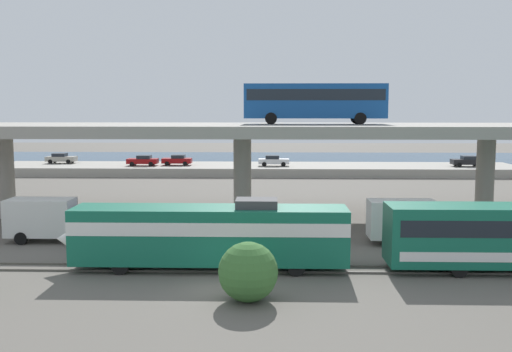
{
  "coord_description": "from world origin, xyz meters",
  "views": [
    {
      "loc": [
        2.59,
        -29.67,
        9.41
      ],
      "look_at": [
        1.13,
        20.89,
        3.57
      ],
      "focal_mm": 41.42,
      "sensor_mm": 36.0,
      "label": 1
    }
  ],
  "objects_px": {
    "train_locomotive": "(196,232)",
    "parked_car_3": "(177,160)",
    "parked_car_0": "(467,161)",
    "transit_bus_on_overpass": "(315,100)",
    "service_truck_west": "(414,221)",
    "parked_car_2": "(61,158)",
    "parked_car_1": "(274,161)",
    "service_truck_east": "(53,219)",
    "parked_car_4": "(143,160)"
  },
  "relations": [
    {
      "from": "train_locomotive",
      "to": "service_truck_east",
      "type": "xyz_separation_m",
      "value": [
        -11.07,
        6.93,
        -0.55
      ]
    },
    {
      "from": "transit_bus_on_overpass",
      "to": "parked_car_4",
      "type": "height_order",
      "value": "transit_bus_on_overpass"
    },
    {
      "from": "service_truck_west",
      "to": "parked_car_0",
      "type": "distance_m",
      "value": 46.17
    },
    {
      "from": "transit_bus_on_overpass",
      "to": "parked_car_2",
      "type": "height_order",
      "value": "transit_bus_on_overpass"
    },
    {
      "from": "service_truck_east",
      "to": "parked_car_4",
      "type": "bearing_deg",
      "value": 94.03
    },
    {
      "from": "parked_car_2",
      "to": "parked_car_3",
      "type": "relative_size",
      "value": 1.03
    },
    {
      "from": "service_truck_west",
      "to": "parked_car_3",
      "type": "bearing_deg",
      "value": 118.55
    },
    {
      "from": "parked_car_0",
      "to": "parked_car_1",
      "type": "height_order",
      "value": "same"
    },
    {
      "from": "service_truck_west",
      "to": "parked_car_4",
      "type": "distance_m",
      "value": 51.13
    },
    {
      "from": "parked_car_1",
      "to": "parked_car_3",
      "type": "distance_m",
      "value": 13.84
    },
    {
      "from": "service_truck_west",
      "to": "parked_car_3",
      "type": "distance_m",
      "value": 49.37
    },
    {
      "from": "parked_car_1",
      "to": "parked_car_2",
      "type": "relative_size",
      "value": 1.0
    },
    {
      "from": "service_truck_east",
      "to": "parked_car_1",
      "type": "relative_size",
      "value": 1.57
    },
    {
      "from": "train_locomotive",
      "to": "parked_car_1",
      "type": "height_order",
      "value": "train_locomotive"
    },
    {
      "from": "parked_car_4",
      "to": "parked_car_2",
      "type": "bearing_deg",
      "value": -14.77
    },
    {
      "from": "transit_bus_on_overpass",
      "to": "parked_car_1",
      "type": "distance_m",
      "value": 33.77
    },
    {
      "from": "parked_car_1",
      "to": "parked_car_4",
      "type": "bearing_deg",
      "value": -179.47
    },
    {
      "from": "service_truck_east",
      "to": "parked_car_2",
      "type": "relative_size",
      "value": 1.57
    },
    {
      "from": "train_locomotive",
      "to": "parked_car_0",
      "type": "relative_size",
      "value": 3.96
    },
    {
      "from": "transit_bus_on_overpass",
      "to": "service_truck_west",
      "type": "relative_size",
      "value": 1.76
    },
    {
      "from": "service_truck_west",
      "to": "parked_car_2",
      "type": "relative_size",
      "value": 1.57
    },
    {
      "from": "train_locomotive",
      "to": "parked_car_4",
      "type": "bearing_deg",
      "value": -74.12
    },
    {
      "from": "train_locomotive",
      "to": "parked_car_3",
      "type": "relative_size",
      "value": 4.05
    },
    {
      "from": "parked_car_2",
      "to": "parked_car_4",
      "type": "height_order",
      "value": "same"
    },
    {
      "from": "train_locomotive",
      "to": "parked_car_2",
      "type": "distance_m",
      "value": 59.45
    },
    {
      "from": "transit_bus_on_overpass",
      "to": "service_truck_west",
      "type": "bearing_deg",
      "value": 121.98
    },
    {
      "from": "parked_car_3",
      "to": "parked_car_4",
      "type": "bearing_deg",
      "value": 9.78
    },
    {
      "from": "service_truck_east",
      "to": "parked_car_3",
      "type": "bearing_deg",
      "value": 87.66
    },
    {
      "from": "transit_bus_on_overpass",
      "to": "parked_car_3",
      "type": "distance_m",
      "value": 38.34
    },
    {
      "from": "parked_car_0",
      "to": "parked_car_3",
      "type": "height_order",
      "value": "same"
    },
    {
      "from": "parked_car_0",
      "to": "parked_car_4",
      "type": "relative_size",
      "value": 0.99
    },
    {
      "from": "parked_car_0",
      "to": "parked_car_2",
      "type": "xyz_separation_m",
      "value": [
        -58.88,
        3.24,
        0.0
      ]
    },
    {
      "from": "transit_bus_on_overpass",
      "to": "parked_car_1",
      "type": "bearing_deg",
      "value": -83.96
    },
    {
      "from": "parked_car_0",
      "to": "transit_bus_on_overpass",
      "type": "bearing_deg",
      "value": 53.88
    },
    {
      "from": "service_truck_east",
      "to": "parked_car_4",
      "type": "distance_m",
      "value": 42.65
    },
    {
      "from": "parked_car_3",
      "to": "service_truck_west",
      "type": "bearing_deg",
      "value": 118.55
    },
    {
      "from": "service_truck_west",
      "to": "parked_car_3",
      "type": "relative_size",
      "value": 1.62
    },
    {
      "from": "train_locomotive",
      "to": "parked_car_4",
      "type": "distance_m",
      "value": 51.44
    },
    {
      "from": "train_locomotive",
      "to": "service_truck_east",
      "type": "distance_m",
      "value": 13.07
    },
    {
      "from": "train_locomotive",
      "to": "parked_car_0",
      "type": "bearing_deg",
      "value": -122.61
    },
    {
      "from": "transit_bus_on_overpass",
      "to": "parked_car_3",
      "type": "xyz_separation_m",
      "value": [
        -17.28,
        33.25,
        -8.1
      ]
    },
    {
      "from": "transit_bus_on_overpass",
      "to": "parked_car_0",
      "type": "height_order",
      "value": "transit_bus_on_overpass"
    },
    {
      "from": "transit_bus_on_overpass",
      "to": "parked_car_4",
      "type": "distance_m",
      "value": 40.04
    },
    {
      "from": "parked_car_0",
      "to": "parked_car_4",
      "type": "bearing_deg",
      "value": 0.24
    },
    {
      "from": "service_truck_west",
      "to": "parked_car_2",
      "type": "xyz_separation_m",
      "value": [
        -41.4,
        45.98,
        0.36
      ]
    },
    {
      "from": "parked_car_3",
      "to": "parked_car_0",
      "type": "bearing_deg",
      "value": 179.12
    },
    {
      "from": "transit_bus_on_overpass",
      "to": "service_truck_west",
      "type": "height_order",
      "value": "transit_bus_on_overpass"
    },
    {
      "from": "parked_car_4",
      "to": "service_truck_west",
      "type": "bearing_deg",
      "value": 123.69
    },
    {
      "from": "service_truck_east",
      "to": "parked_car_2",
      "type": "height_order",
      "value": "service_truck_east"
    },
    {
      "from": "service_truck_west",
      "to": "parked_car_4",
      "type": "bearing_deg",
      "value": 123.69
    }
  ]
}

